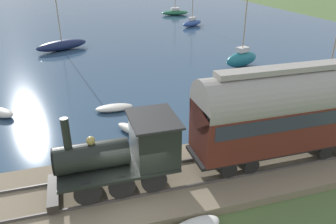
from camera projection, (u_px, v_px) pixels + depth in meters
ground_plane at (137, 204)px, 13.74m from camera, size 200.00×200.00×0.00m
harbor_water at (79, 24)px, 51.63m from camera, size 80.00×80.00×0.01m
rail_embankment at (132, 187)px, 14.46m from camera, size 5.06×56.00×0.50m
steam_locomotive at (128, 149)px, 13.59m from camera, size 2.49×5.48×3.44m
passenger_coach at (284, 109)px, 15.16m from camera, size 2.38×8.91×4.61m
sailboat_teal at (242, 58)px, 30.95m from camera, size 2.30×3.92×9.30m
sailboat_navy at (62, 45)px, 36.53m from camera, size 3.68×5.93×8.86m
sailboat_green at (175, 12)px, 59.37m from camera, size 2.13×4.96×6.14m
sailboat_blue at (192, 23)px, 49.53m from camera, size 3.01×4.13×6.58m
sailboat_gray at (326, 85)px, 24.92m from camera, size 3.40×5.62×7.00m
rowboat_near_shore at (136, 131)px, 19.03m from camera, size 2.90×2.25×0.47m
rowboat_off_pier at (1, 113)px, 21.27m from camera, size 2.13×2.08×0.53m
rowboat_far_out at (114, 108)px, 22.12m from camera, size 1.12×2.54×0.40m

